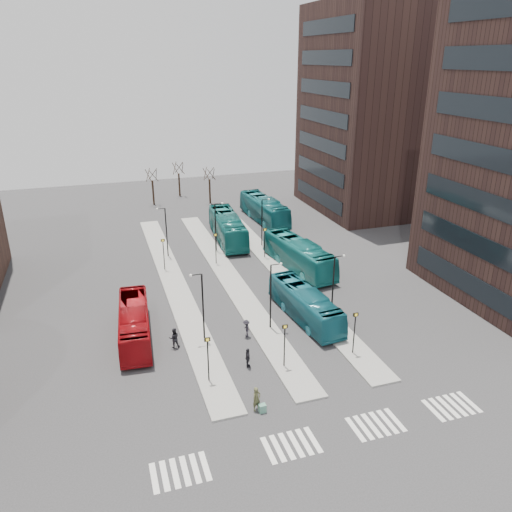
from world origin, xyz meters
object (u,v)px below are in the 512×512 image
object	(u,v)px
commuter_b	(248,358)
commuter_c	(246,328)
teal_bus_d	(264,209)
red_bus	(134,323)
teal_bus_c	(298,255)
teal_bus_b	(228,227)
commuter_a	(174,338)
teal_bus_a	(305,304)
traveller	(257,399)
suitcase	(262,408)

from	to	relation	value
commuter_b	commuter_c	xyz separation A→B (m)	(1.23, 4.38, -0.02)
teal_bus_d	commuter_b	world-z (taller)	teal_bus_d
red_bus	teal_bus_c	distance (m)	21.53
teal_bus_b	commuter_c	distance (m)	24.74
commuter_b	commuter_a	bearing A→B (deg)	53.90
teal_bus_a	traveller	size ratio (longest dim) A/B	5.91
suitcase	teal_bus_b	xyz separation A→B (m)	(6.76, 34.04, 1.48)
teal_bus_a	commuter_b	xyz separation A→B (m)	(-7.31, -5.81, -0.66)
teal_bus_d	commuter_c	distance (m)	33.14
traveller	commuter_a	distance (m)	10.49
teal_bus_d	traveller	size ratio (longest dim) A/B	7.07
suitcase	commuter_c	size ratio (longest dim) A/B	0.38
red_bus	commuter_a	size ratio (longest dim) A/B	5.89
teal_bus_a	commuter_c	size ratio (longest dim) A/B	6.65
commuter_b	commuter_c	world-z (taller)	commuter_b
suitcase	teal_bus_d	xyz separation A→B (m)	(14.10, 40.60, 1.47)
teal_bus_c	commuter_c	world-z (taller)	teal_bus_c
teal_bus_c	teal_bus_d	distance (m)	18.41
red_bus	commuter_a	world-z (taller)	red_bus
commuter_b	teal_bus_d	bearing A→B (deg)	-14.30
teal_bus_a	teal_bus_d	bearing A→B (deg)	72.79
commuter_c	suitcase	bearing A→B (deg)	-4.86
teal_bus_c	commuter_b	size ratio (longest dim) A/B	7.53
traveller	teal_bus_c	bearing A→B (deg)	37.52
commuter_a	commuter_c	size ratio (longest dim) A/B	1.12
suitcase	red_bus	xyz separation A→B (m)	(-7.27, 12.60, 1.16)
commuter_a	red_bus	bearing A→B (deg)	-38.09
red_bus	commuter_b	distance (m)	10.71
traveller	commuter_b	bearing A→B (deg)	55.99
red_bus	teal_bus_d	world-z (taller)	teal_bus_d
suitcase	teal_bus_b	world-z (taller)	teal_bus_b
suitcase	teal_bus_a	world-z (taller)	teal_bus_a
teal_bus_a	teal_bus_c	size ratio (longest dim) A/B	0.86
teal_bus_c	commuter_c	bearing A→B (deg)	-136.65
traveller	commuter_a	xyz separation A→B (m)	(-4.03, 9.68, -0.01)
commuter_b	commuter_c	distance (m)	4.55
teal_bus_b	traveller	distance (m)	34.44
teal_bus_a	commuter_c	world-z (taller)	teal_bus_a
teal_bus_a	teal_bus_c	xyz separation A→B (m)	(3.97, 11.08, 0.23)
red_bus	teal_bus_c	xyz separation A→B (m)	(19.21, 9.72, 0.25)
red_bus	commuter_c	size ratio (longest dim) A/B	6.57
red_bus	traveller	world-z (taller)	red_bus
teal_bus_d	traveller	distance (m)	42.76
red_bus	teal_bus_a	xyz separation A→B (m)	(15.24, -1.36, 0.02)
traveller	teal_bus_b	bearing A→B (deg)	54.79
commuter_b	teal_bus_b	bearing A→B (deg)	-5.43
suitcase	teal_bus_d	distance (m)	43.00
commuter_c	teal_bus_a	bearing A→B (deg)	109.22
red_bus	teal_bus_b	size ratio (longest dim) A/B	0.82
commuter_a	teal_bus_c	bearing A→B (deg)	-139.87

